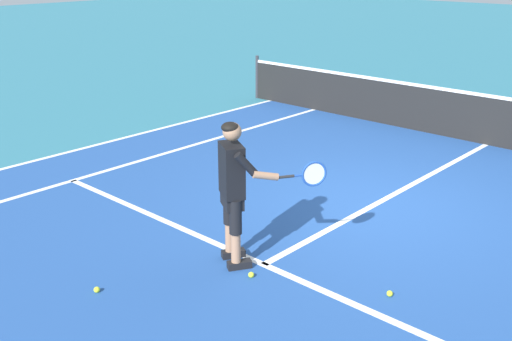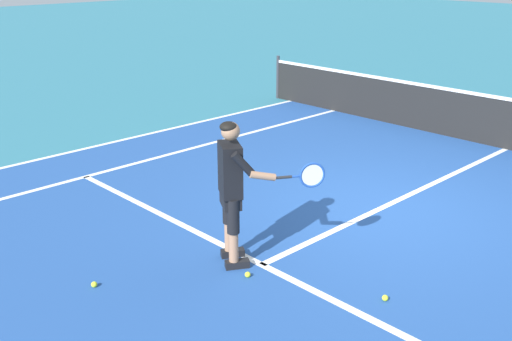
# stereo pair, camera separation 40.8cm
# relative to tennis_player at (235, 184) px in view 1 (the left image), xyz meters

# --- Properties ---
(ground_plane) EXTENTS (80.00, 80.00, 0.00)m
(ground_plane) POSITION_rel_tennis_player_xyz_m (0.28, 2.53, -0.99)
(ground_plane) COLOR teal
(court_inner_surface) EXTENTS (10.98, 10.41, 0.00)m
(court_inner_surface) POSITION_rel_tennis_player_xyz_m (0.28, 1.59, -0.99)
(court_inner_surface) COLOR #234C93
(court_inner_surface) RESTS_ON ground
(line_service) EXTENTS (8.23, 0.10, 0.01)m
(line_service) POSITION_rel_tennis_player_xyz_m (0.28, 0.19, -0.99)
(line_service) COLOR white
(line_service) RESTS_ON ground
(line_centre_service) EXTENTS (0.10, 6.40, 0.01)m
(line_centre_service) POSITION_rel_tennis_player_xyz_m (0.28, 3.39, -0.99)
(line_centre_service) COLOR white
(line_centre_service) RESTS_ON ground
(line_singles_left) EXTENTS (0.10, 10.01, 0.01)m
(line_singles_left) POSITION_rel_tennis_player_xyz_m (-3.84, 1.59, -0.99)
(line_singles_left) COLOR white
(line_singles_left) RESTS_ON ground
(line_doubles_left) EXTENTS (0.10, 10.01, 0.01)m
(line_doubles_left) POSITION_rel_tennis_player_xyz_m (-5.21, 1.59, -0.99)
(line_doubles_left) COLOR white
(line_doubles_left) RESTS_ON ground
(tennis_net) EXTENTS (11.96, 0.08, 1.07)m
(tennis_net) POSITION_rel_tennis_player_xyz_m (0.28, 6.59, -0.49)
(tennis_net) COLOR #333338
(tennis_net) RESTS_ON ground
(tennis_player) EXTENTS (1.05, 0.90, 1.71)m
(tennis_player) POSITION_rel_tennis_player_xyz_m (0.00, 0.00, 0.00)
(tennis_player) COLOR black
(tennis_player) RESTS_ON ground
(tennis_ball_near_feet) EXTENTS (0.07, 0.07, 0.07)m
(tennis_ball_near_feet) POSITION_rel_tennis_player_xyz_m (0.37, -0.12, -0.96)
(tennis_ball_near_feet) COLOR #CCE02D
(tennis_ball_near_feet) RESTS_ON ground
(tennis_ball_by_baseline) EXTENTS (0.07, 0.07, 0.07)m
(tennis_ball_by_baseline) POSITION_rel_tennis_player_xyz_m (1.72, 0.58, -0.96)
(tennis_ball_by_baseline) COLOR #CCE02D
(tennis_ball_by_baseline) RESTS_ON ground
(tennis_ball_mid_court) EXTENTS (0.07, 0.07, 0.07)m
(tennis_ball_mid_court) POSITION_rel_tennis_player_xyz_m (-0.64, -1.47, -0.96)
(tennis_ball_mid_court) COLOR #CCE02D
(tennis_ball_mid_court) RESTS_ON ground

